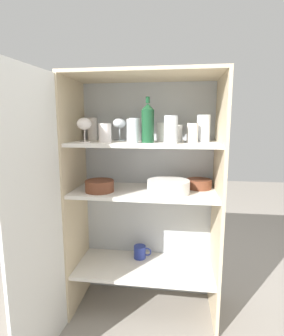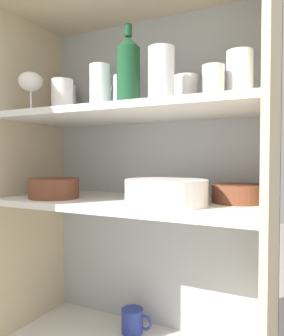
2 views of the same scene
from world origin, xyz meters
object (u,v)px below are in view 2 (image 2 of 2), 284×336
at_px(mixing_bowl_large, 54,187).
at_px(serving_bowl_small, 238,193).
at_px(plate_stack_white, 166,192).
at_px(coffee_mug_primary, 133,321).
at_px(wine_bottle, 128,72).

xyz_separation_m(mixing_bowl_large, serving_bowl_small, (0.56, 0.15, -0.01)).
relative_size(plate_stack_white, coffee_mug_primary, 2.08).
height_order(wine_bottle, plate_stack_white, wine_bottle).
xyz_separation_m(wine_bottle, coffee_mug_primary, (-0.06, 0.15, -0.82)).
distance_m(wine_bottle, mixing_bowl_large, 0.44).
distance_m(serving_bowl_small, coffee_mug_primary, 0.59).
bearing_deg(wine_bottle, coffee_mug_primary, 113.17).
bearing_deg(wine_bottle, plate_stack_white, 5.59).
height_order(plate_stack_white, mixing_bowl_large, plate_stack_white).
bearing_deg(coffee_mug_primary, serving_bowl_small, -0.83).
xyz_separation_m(plate_stack_white, serving_bowl_small, (0.18, 0.13, -0.01)).
xyz_separation_m(mixing_bowl_large, coffee_mug_primary, (0.21, 0.16, -0.47)).
bearing_deg(serving_bowl_small, wine_bottle, -154.15).
bearing_deg(plate_stack_white, coffee_mug_primary, 142.88).
relative_size(wine_bottle, serving_bowl_small, 1.59).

